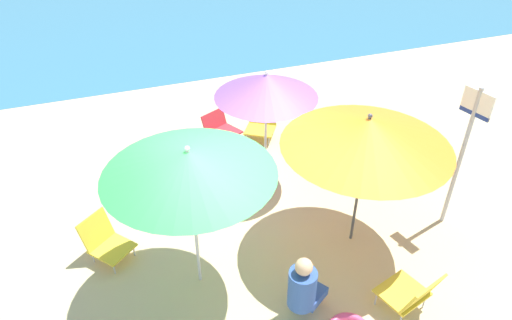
# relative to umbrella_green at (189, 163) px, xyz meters

# --- Properties ---
(ground_plane) EXTENTS (40.00, 40.00, 0.00)m
(ground_plane) POSITION_rel_umbrella_green_xyz_m (0.67, 0.27, -1.89)
(ground_plane) COLOR #D3BC8C
(umbrella_green) EXTENTS (1.98, 1.98, 2.10)m
(umbrella_green) POSITION_rel_umbrella_green_xyz_m (0.00, 0.00, 0.00)
(umbrella_green) COLOR silver
(umbrella_green) RESTS_ON ground_plane
(umbrella_orange) EXTENTS (2.18, 2.18, 2.07)m
(umbrella_orange) POSITION_rel_umbrella_green_xyz_m (2.26, 0.01, -0.08)
(umbrella_orange) COLOR #4C4C51
(umbrella_orange) RESTS_ON ground_plane
(umbrella_purple) EXTENTS (1.61, 1.61, 1.97)m
(umbrella_purple) POSITION_rel_umbrella_green_xyz_m (1.61, 1.83, -0.17)
(umbrella_purple) COLOR silver
(umbrella_purple) RESTS_ON ground_plane
(beach_chair_a) EXTENTS (0.74, 0.76, 0.63)m
(beach_chair_a) POSITION_rel_umbrella_green_xyz_m (-1.11, 0.85, -1.59)
(beach_chair_a) COLOR gold
(beach_chair_a) RESTS_ON ground_plane
(beach_chair_b) EXTENTS (0.77, 0.78, 0.57)m
(beach_chair_b) POSITION_rel_umbrella_green_xyz_m (2.01, 3.12, -1.61)
(beach_chair_b) COLOR gold
(beach_chair_b) RESTS_ON ground_plane
(beach_chair_c) EXTENTS (0.73, 0.68, 0.68)m
(beach_chair_c) POSITION_rel_umbrella_green_xyz_m (2.93, 1.41, -1.53)
(beach_chair_c) COLOR red
(beach_chair_c) RESTS_ON ground_plane
(beach_chair_d) EXTENTS (0.74, 0.76, 0.59)m
(beach_chair_d) POSITION_rel_umbrella_green_xyz_m (1.19, 3.14, -1.56)
(beach_chair_d) COLOR red
(beach_chair_d) RESTS_ON ground_plane
(beach_chair_e) EXTENTS (0.69, 0.71, 0.70)m
(beach_chair_e) POSITION_rel_umbrella_green_xyz_m (2.26, -1.37, -1.53)
(beach_chair_e) COLOR gold
(beach_chair_e) RESTS_ON ground_plane
(person_a) EXTENTS (0.39, 0.58, 0.94)m
(person_a) POSITION_rel_umbrella_green_xyz_m (2.70, 2.65, -1.42)
(person_a) COLOR #389970
(person_a) RESTS_ON ground_plane
(person_b) EXTENTS (0.56, 0.50, 0.98)m
(person_b) POSITION_rel_umbrella_green_xyz_m (1.04, -0.96, -1.40)
(person_b) COLOR #2D519E
(person_b) RESTS_ON ground_plane
(warning_sign) EXTENTS (0.12, 0.43, 2.23)m
(warning_sign) POSITION_rel_umbrella_green_xyz_m (3.76, -0.12, -0.47)
(warning_sign) COLOR #ADADB2
(warning_sign) RESTS_ON ground_plane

